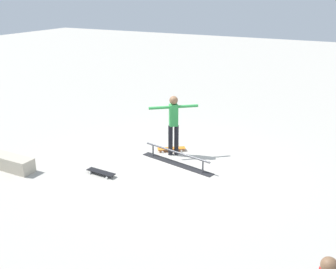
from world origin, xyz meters
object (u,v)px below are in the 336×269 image
object	(u,v)px
loose_skateboard_black	(101,172)
skater_main	(174,121)
grind_rail	(177,159)
skateboard_main	(171,149)

from	to	relation	value
loose_skateboard_black	skater_main	bearing A→B (deg)	-113.05
skater_main	loose_skateboard_black	size ratio (longest dim) A/B	2.09
loose_skateboard_black	grind_rail	bearing A→B (deg)	-130.02
skater_main	skateboard_main	distance (m)	0.95
skateboard_main	grind_rail	bearing A→B (deg)	90.01
grind_rail	loose_skateboard_black	bearing A→B (deg)	58.93
skater_main	skateboard_main	size ratio (longest dim) A/B	2.21
grind_rail	skater_main	size ratio (longest dim) A/B	1.34
grind_rail	skateboard_main	xyz separation A→B (m)	(0.55, -0.76, -0.08)
skateboard_main	skater_main	bearing A→B (deg)	93.34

